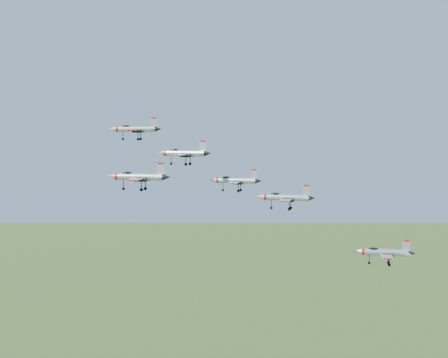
# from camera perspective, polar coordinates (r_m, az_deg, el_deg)

# --- Properties ---
(jet_lead) EXTENTS (13.04, 10.91, 3.49)m
(jet_lead) POSITION_cam_1_polar(r_m,az_deg,el_deg) (150.64, -8.21, 4.56)
(jet_lead) COLOR #9DA1A9
(jet_left_high) EXTENTS (13.12, 10.84, 3.51)m
(jet_left_high) POSITION_cam_1_polar(r_m,az_deg,el_deg) (137.75, -3.79, 2.39)
(jet_left_high) COLOR #9DA1A9
(jet_right_high) EXTENTS (12.70, 10.52, 3.39)m
(jet_right_high) POSITION_cam_1_polar(r_m,az_deg,el_deg) (117.59, -7.95, 0.23)
(jet_right_high) COLOR #9DA1A9
(jet_left_low) EXTENTS (12.16, 9.99, 3.26)m
(jet_left_low) POSITION_cam_1_polar(r_m,az_deg,el_deg) (138.28, 0.96, -0.12)
(jet_left_low) COLOR #9DA1A9
(jet_right_low) EXTENTS (11.39, 9.39, 3.05)m
(jet_right_low) POSITION_cam_1_polar(r_m,az_deg,el_deg) (117.31, 5.54, -1.66)
(jet_right_low) COLOR #9DA1A9
(jet_trail) EXTENTS (12.03, 9.98, 3.21)m
(jet_trail) POSITION_cam_1_polar(r_m,az_deg,el_deg) (126.28, 14.33, -6.49)
(jet_trail) COLOR #9DA1A9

